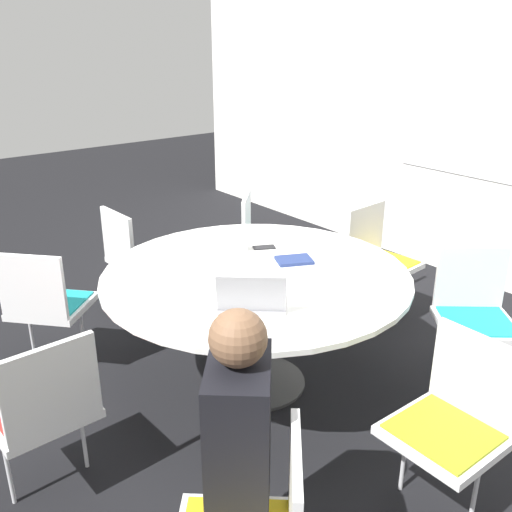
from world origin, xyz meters
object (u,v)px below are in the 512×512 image
at_px(chair_1, 454,416).
at_px(cell_phone, 264,247).
at_px(chair_7, 44,404).
at_px(person_0, 235,436).
at_px(coffee_cup, 242,245).
at_px(chair_3, 378,254).
at_px(spiral_notebook, 294,260).
at_px(laptop, 252,300).
at_px(chair_6, 46,300).
at_px(chair_5, 135,253).
at_px(chair_4, 262,237).
at_px(chair_2, 474,309).

bearing_deg(chair_1, cell_phone, -7.77).
bearing_deg(chair_1, chair_7, 49.40).
height_order(person_0, coffee_cup, person_0).
xyz_separation_m(chair_3, cell_phone, (-0.11, -1.01, 0.25)).
bearing_deg(spiral_notebook, laptop, -60.17).
distance_m(chair_6, laptop, 1.45).
bearing_deg(coffee_cup, chair_5, -165.06).
xyz_separation_m(chair_7, coffee_cup, (-0.44, 1.44, 0.29)).
xyz_separation_m(chair_3, person_0, (1.19, -2.20, 0.20)).
height_order(chair_4, cell_phone, chair_4).
height_order(chair_6, person_0, person_0).
bearing_deg(chair_5, chair_4, 69.99).
relative_size(spiral_notebook, cell_phone, 1.63).
bearing_deg(chair_1, chair_5, 4.41).
distance_m(laptop, coffee_cup, 0.81).
bearing_deg(chair_7, chair_5, 47.98).
xyz_separation_m(chair_3, chair_4, (-0.82, -0.44, 0.00)).
relative_size(laptop, spiral_notebook, 1.66).
bearing_deg(coffee_cup, cell_phone, 73.43).
relative_size(chair_2, spiral_notebook, 3.32).
height_order(chair_2, coffee_cup, chair_2).
distance_m(chair_1, person_0, 1.02).
xyz_separation_m(person_0, spiral_notebook, (-1.00, 1.19, 0.06)).
xyz_separation_m(chair_5, person_0, (2.32, -0.79, 0.20)).
bearing_deg(person_0, chair_4, -0.15).
xyz_separation_m(chair_5, spiral_notebook, (1.32, 0.40, 0.26)).
bearing_deg(person_0, chair_6, 41.47).
bearing_deg(laptop, person_0, 89.06).
bearing_deg(cell_phone, chair_1, -8.42).
height_order(chair_4, person_0, person_0).
distance_m(chair_1, chair_3, 1.93).
xyz_separation_m(chair_6, cell_phone, (0.65, 1.21, 0.25)).
distance_m(chair_1, chair_6, 2.43).
distance_m(chair_1, chair_2, 1.11).
relative_size(chair_3, chair_6, 1.00).
relative_size(chair_5, cell_phone, 5.40).
relative_size(chair_1, cell_phone, 5.40).
relative_size(chair_1, chair_6, 1.00).
bearing_deg(cell_phone, person_0, -42.69).
distance_m(chair_5, person_0, 2.46).
bearing_deg(person_0, chair_1, -65.50).
height_order(chair_3, spiral_notebook, chair_3).
bearing_deg(chair_6, chair_1, -18.27).
bearing_deg(chair_7, chair_1, -43.45).
bearing_deg(laptop, chair_1, 152.00).
relative_size(chair_1, laptop, 2.00).
xyz_separation_m(chair_1, chair_6, (-2.23, -0.97, 0.00)).
relative_size(chair_4, chair_6, 1.00).
xyz_separation_m(chair_7, laptop, (0.24, 0.99, 0.30)).
height_order(chair_5, chair_6, same).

